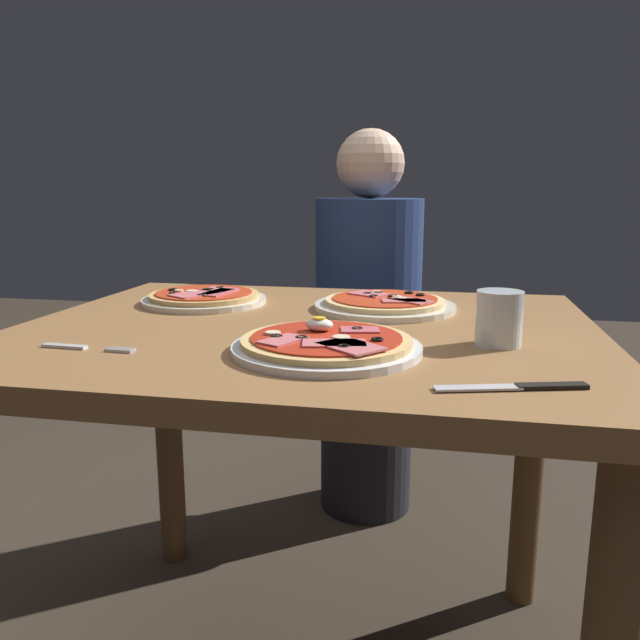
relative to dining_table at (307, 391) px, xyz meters
name	(u,v)px	position (x,y,z in m)	size (l,w,h in m)	color
dining_table	(307,391)	(0.00, 0.00, 0.00)	(1.05, 0.86, 0.76)	olive
pizza_foreground	(327,344)	(0.07, -0.19, 0.14)	(0.29, 0.29, 0.05)	white
pizza_across_left	(385,304)	(0.13, 0.18, 0.14)	(0.29, 0.29, 0.03)	silver
pizza_across_right	(204,298)	(-0.27, 0.17, 0.14)	(0.27, 0.27, 0.03)	silver
water_glass_near	(499,322)	(0.33, -0.09, 0.17)	(0.07, 0.07, 0.09)	silver
fork	(81,347)	(-0.31, -0.24, 0.13)	(0.16, 0.02, 0.00)	silver
knife	(522,387)	(0.35, -0.32, 0.13)	(0.19, 0.07, 0.01)	silver
diner_person	(368,337)	(0.02, 0.77, -0.07)	(0.32, 0.32, 1.18)	black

